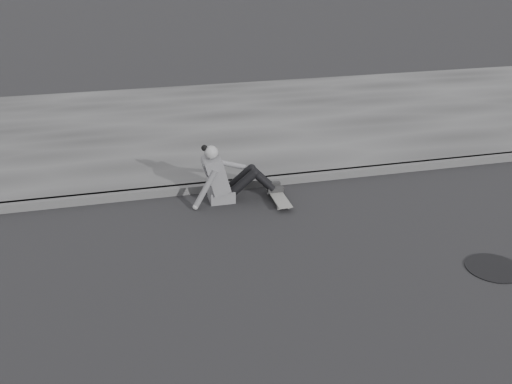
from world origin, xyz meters
TOP-DOWN VIEW (x-y plane):
  - ground at (0.00, 0.00)m, footprint 80.00×80.00m
  - curb at (0.00, 2.58)m, footprint 24.00×0.16m
  - sidewalk at (0.00, 5.60)m, footprint 24.00×6.00m
  - manhole at (2.66, -0.41)m, footprint 0.65×0.65m
  - skateboard at (0.70, 1.95)m, footprint 0.20×0.78m
  - seated_woman at (-0.03, 2.20)m, footprint 1.38×0.46m

SIDE VIEW (x-z plane):
  - ground at x=0.00m, z-range 0.00..0.00m
  - manhole at x=2.66m, z-range 0.00..0.01m
  - curb at x=0.00m, z-range 0.00..0.12m
  - sidewalk at x=0.00m, z-range 0.00..0.12m
  - skateboard at x=0.70m, z-range 0.03..0.12m
  - seated_woman at x=-0.03m, z-range -0.08..0.80m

